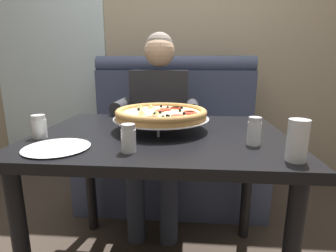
{
  "coord_description": "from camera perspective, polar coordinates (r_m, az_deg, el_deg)",
  "views": [
    {
      "loc": [
        0.13,
        -1.15,
        1.06
      ],
      "look_at": [
        0.04,
        -0.02,
        0.79
      ],
      "focal_mm": 28.01,
      "sensor_mm": 36.0,
      "label": 1
    }
  ],
  "objects": [
    {
      "name": "window_panel",
      "position": [
        2.89,
        -24.78,
        18.91
      ],
      "size": [
        1.1,
        0.02,
        2.8
      ],
      "primitive_type": "cube",
      "color": "white",
      "rests_on": "ground_plane"
    },
    {
      "name": "plate_near_left",
      "position": [
        1.05,
        -23.07,
        -4.02
      ],
      "size": [
        0.24,
        0.24,
        0.02
      ],
      "color": "white",
      "rests_on": "dining_table"
    },
    {
      "name": "shaker_pepper_flakes",
      "position": [
        1.23,
        -26.22,
        -0.45
      ],
      "size": [
        0.06,
        0.06,
        0.1
      ],
      "color": "white",
      "rests_on": "dining_table"
    },
    {
      "name": "diner_main",
      "position": [
        1.81,
        -2.08,
        2.19
      ],
      "size": [
        0.54,
        0.64,
        1.27
      ],
      "color": "#2D3342",
      "rests_on": "ground_plane"
    },
    {
      "name": "pizza",
      "position": [
        1.23,
        -1.58,
        2.64
      ],
      "size": [
        0.45,
        0.45,
        0.11
      ],
      "color": "silver",
      "rests_on": "dining_table"
    },
    {
      "name": "booth_bench",
      "position": [
        2.14,
        0.98,
        -4.68
      ],
      "size": [
        1.36,
        0.78,
        1.13
      ],
      "color": "#424C6B",
      "rests_on": "ground_plane"
    },
    {
      "name": "back_wall_with_window",
      "position": [
        2.63,
        1.94,
        20.73
      ],
      "size": [
        6.0,
        0.12,
        2.8
      ],
      "primitive_type": "cube",
      "color": "tan",
      "rests_on": "ground_plane"
    },
    {
      "name": "shaker_oregano",
      "position": [
        0.93,
        -8.59,
        -3.08
      ],
      "size": [
        0.05,
        0.05,
        0.1
      ],
      "color": "white",
      "rests_on": "dining_table"
    },
    {
      "name": "dining_table",
      "position": [
        1.23,
        -1.69,
        -6.05
      ],
      "size": [
        1.11,
        0.83,
        0.76
      ],
      "color": "black",
      "rests_on": "ground_plane"
    },
    {
      "name": "drinking_glass",
      "position": [
        0.93,
        26.3,
        -3.38
      ],
      "size": [
        0.07,
        0.07,
        0.14
      ],
      "color": "silver",
      "rests_on": "dining_table"
    },
    {
      "name": "shaker_parmesan",
      "position": [
        1.06,
        18.23,
        -1.47
      ],
      "size": [
        0.05,
        0.05,
        0.11
      ],
      "color": "white",
      "rests_on": "dining_table"
    },
    {
      "name": "patio_chair",
      "position": [
        3.63,
        -21.99,
        3.85
      ],
      "size": [
        0.4,
        0.4,
        0.86
      ],
      "color": "black",
      "rests_on": "ground_plane"
    }
  ]
}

